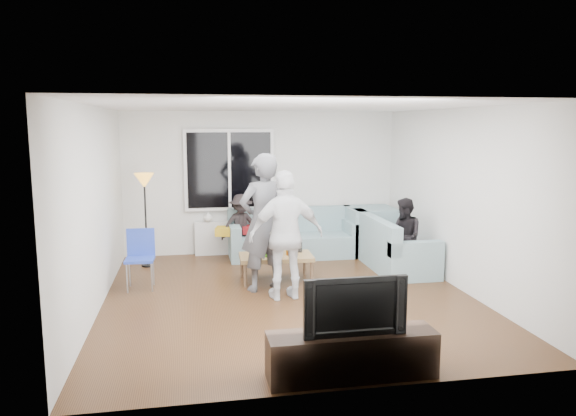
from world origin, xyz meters
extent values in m
cube|color=#56351C|center=(0.00, 0.00, -0.02)|extent=(5.00, 5.50, 0.04)
cube|color=white|center=(0.00, 0.00, 2.62)|extent=(5.00, 5.50, 0.04)
cube|color=silver|center=(0.00, 2.77, 1.30)|extent=(5.00, 0.04, 2.60)
cube|color=silver|center=(0.00, -2.77, 1.30)|extent=(5.00, 0.04, 2.60)
cube|color=silver|center=(-2.52, 0.00, 1.30)|extent=(0.04, 5.50, 2.60)
cube|color=silver|center=(2.52, 0.00, 1.30)|extent=(0.04, 5.50, 2.60)
cube|color=white|center=(-0.60, 2.69, 1.55)|extent=(1.62, 0.06, 1.47)
cube|color=black|center=(-0.60, 2.65, 1.55)|extent=(1.50, 0.02, 1.35)
cube|color=white|center=(-0.60, 2.64, 1.55)|extent=(0.05, 0.03, 1.35)
cube|color=silver|center=(-0.60, 2.65, 0.31)|extent=(1.30, 0.12, 0.62)
imported|color=#356428|center=(-0.07, 2.62, 0.79)|extent=(0.22, 0.19, 0.34)
imported|color=silver|center=(-1.00, 2.62, 0.71)|extent=(0.20, 0.20, 0.18)
cube|color=gray|center=(1.96, 2.27, 0.42)|extent=(0.85, 0.85, 0.85)
cube|color=gold|center=(-0.69, 2.25, 0.51)|extent=(0.44, 0.39, 0.14)
cube|color=maroon|center=(-0.23, 2.33, 0.51)|extent=(0.37, 0.32, 0.13)
cube|color=#9C774B|center=(-0.05, 0.80, 0.20)|extent=(1.12, 0.64, 0.40)
cylinder|color=maroon|center=(-0.12, 0.81, 0.49)|extent=(0.17, 0.17, 0.17)
imported|color=#4F5055|center=(-0.30, 0.37, 0.98)|extent=(0.84, 0.69, 1.97)
imported|color=silver|center=(-0.05, -0.07, 0.88)|extent=(1.07, 0.54, 1.76)
imported|color=black|center=(2.02, 0.82, 0.61)|extent=(0.52, 0.64, 1.22)
imported|color=black|center=(-0.43, 2.30, 0.58)|extent=(0.82, 0.58, 1.15)
cube|color=#2E1F17|center=(0.15, -2.50, 0.22)|extent=(1.60, 0.40, 0.44)
imported|color=black|center=(0.15, -2.50, 0.72)|extent=(0.97, 0.13, 0.56)
cylinder|color=black|center=(0.35, 0.92, 0.50)|extent=(0.07, 0.07, 0.20)
cylinder|color=#348818|center=(-0.20, 0.71, 0.51)|extent=(0.08, 0.08, 0.22)
cylinder|color=#C24C0B|center=(-0.31, 0.86, 0.50)|extent=(0.07, 0.07, 0.21)
cylinder|color=orange|center=(0.14, 0.77, 0.53)|extent=(0.07, 0.07, 0.26)
cylinder|color=black|center=(0.04, 0.96, 0.49)|extent=(0.07, 0.07, 0.19)
camera|label=1|loc=(-1.31, -7.16, 2.37)|focal=33.93mm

